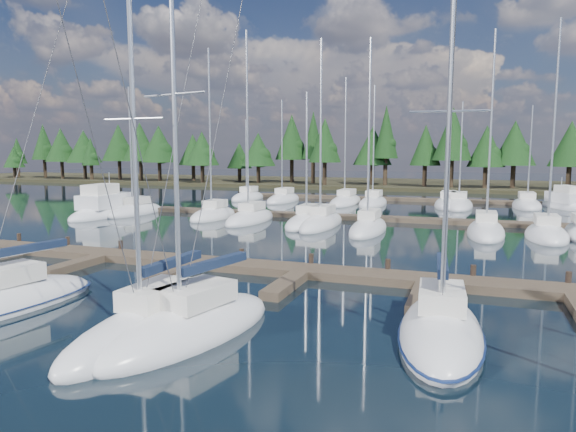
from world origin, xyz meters
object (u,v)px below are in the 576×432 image
at_px(motor_yacht_left, 104,210).
at_px(motor_yacht_right, 565,204).
at_px(front_sailboat_3, 189,327).
at_px(main_dock, 301,274).
at_px(front_sailboat_4, 441,331).
at_px(front_sailboat_2, 150,327).

xyz_separation_m(motor_yacht_left, motor_yacht_right, (43.44, 22.61, -0.09)).
height_order(front_sailboat_3, motor_yacht_left, front_sailboat_3).
bearing_deg(front_sailboat_3, motor_yacht_right, 69.08).
height_order(main_dock, front_sailboat_3, front_sailboat_3).
relative_size(motor_yacht_left, motor_yacht_right, 1.19).
bearing_deg(front_sailboat_3, main_dock, 83.35).
bearing_deg(motor_yacht_left, front_sailboat_4, -35.62).
relative_size(front_sailboat_3, motor_yacht_right, 1.65).
bearing_deg(main_dock, front_sailboat_4, -42.62).
relative_size(main_dock, front_sailboat_4, 3.26).
bearing_deg(motor_yacht_right, front_sailboat_3, -110.92).
xyz_separation_m(front_sailboat_3, motor_yacht_left, (-24.83, 26.05, 0.26)).
bearing_deg(main_dock, motor_yacht_right, 66.15).
height_order(main_dock, motor_yacht_right, motor_yacht_right).
height_order(main_dock, front_sailboat_4, front_sailboat_4).
xyz_separation_m(front_sailboat_2, front_sailboat_3, (1.27, 0.45, 0.00)).
bearing_deg(front_sailboat_4, front_sailboat_2, -162.38).
relative_size(front_sailboat_2, front_sailboat_4, 0.97).
relative_size(main_dock, motor_yacht_right, 5.01).
xyz_separation_m(main_dock, motor_yacht_right, (17.56, 39.72, 0.26)).
height_order(motor_yacht_left, motor_yacht_right, motor_yacht_left).
relative_size(front_sailboat_2, motor_yacht_left, 1.25).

